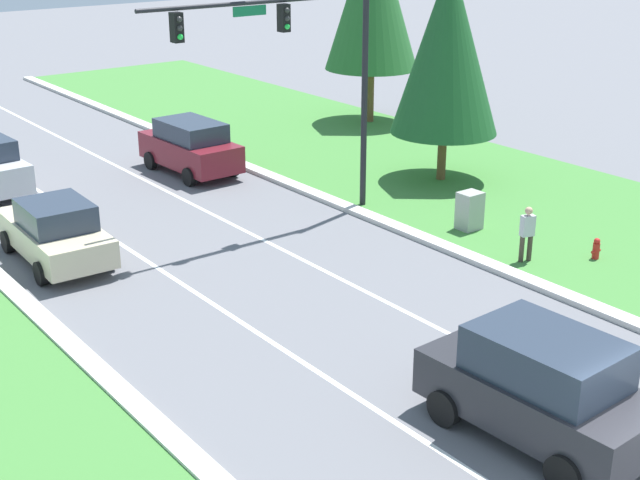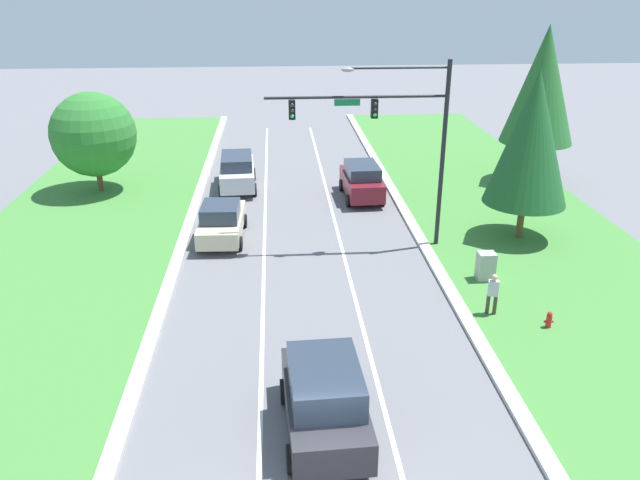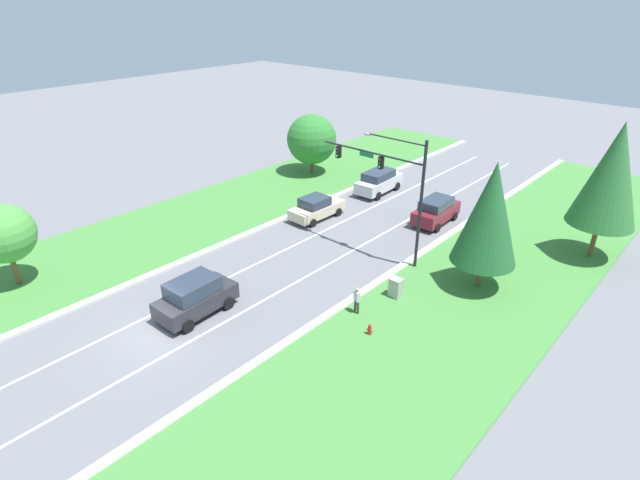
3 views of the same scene
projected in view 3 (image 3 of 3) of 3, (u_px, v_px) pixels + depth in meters
name	position (u px, v px, depth m)	size (l,w,h in m)	color
ground_plane	(156.00, 335.00, 26.30)	(160.00, 160.00, 0.00)	slate
curb_strip_right	(223.00, 384.00, 22.90)	(0.50, 90.00, 0.15)	beige
curb_strip_left	(104.00, 295.00, 29.64)	(0.50, 90.00, 0.15)	beige
grass_verge_right	(306.00, 448.00, 19.79)	(10.00, 90.00, 0.08)	#427F38
grass_verge_left	(65.00, 266.00, 32.79)	(10.00, 90.00, 0.08)	#427F38
lane_stripe_inner_left	(138.00, 321.00, 27.38)	(0.14, 81.00, 0.01)	white
lane_stripe_inner_right	(176.00, 350.00, 25.23)	(0.14, 81.00, 0.01)	white
traffic_signal_mast	(392.00, 178.00, 31.53)	(7.94, 0.41, 8.47)	black
silver_suv	(379.00, 181.00, 44.26)	(2.33, 5.10, 2.04)	silver
charcoal_suv	(195.00, 297.00, 27.56)	(2.41, 4.60, 2.19)	#28282D
burgundy_suv	(436.00, 211.00, 38.49)	(2.22, 4.60, 2.01)	maroon
champagne_sedan	(317.00, 208.00, 39.34)	(2.24, 4.76, 1.82)	beige
utility_cabinet	(396.00, 288.00, 29.25)	(0.70, 0.60, 1.26)	#9E9E99
pedestrian	(357.00, 299.00, 27.64)	(0.43, 0.32, 1.69)	#42382D
fire_hydrant	(370.00, 330.00, 26.14)	(0.34, 0.20, 0.70)	red
conifer_near_right_tree	(612.00, 175.00, 31.36)	(4.21, 4.21, 9.27)	brown
oak_near_left_tree	(4.00, 234.00, 29.23)	(3.54, 3.54, 5.28)	brown
conifer_far_right_tree	(490.00, 213.00, 28.40)	(3.83, 3.83, 7.96)	brown
oak_far_left_tree	(312.00, 139.00, 47.86)	(4.77, 4.77, 5.80)	brown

